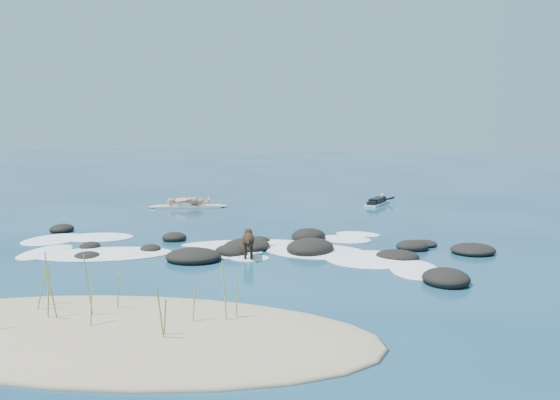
# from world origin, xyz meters

# --- Properties ---
(ground) EXTENTS (160.00, 160.00, 0.00)m
(ground) POSITION_xyz_m (0.00, 0.00, 0.00)
(ground) COLOR #0A2642
(ground) RESTS_ON ground
(sand_dune) EXTENTS (9.00, 4.40, 0.60)m
(sand_dune) POSITION_xyz_m (0.00, -8.20, 0.00)
(sand_dune) COLOR #9E8966
(sand_dune) RESTS_ON ground
(dune_grass) EXTENTS (3.68, 1.58, 1.24)m
(dune_grass) POSITION_xyz_m (-0.08, -8.18, 0.61)
(dune_grass) COLOR #839C4B
(dune_grass) RESTS_ON ground
(reef_rocks) EXTENTS (14.23, 6.33, 0.51)m
(reef_rocks) POSITION_xyz_m (1.92, -0.86, 0.10)
(reef_rocks) COLOR black
(reef_rocks) RESTS_ON ground
(breaking_foam) EXTENTS (12.51, 6.68, 0.12)m
(breaking_foam) POSITION_xyz_m (-0.10, -0.76, 0.01)
(breaking_foam) COLOR white
(breaking_foam) RESTS_ON ground
(standing_surfer_rig) EXTENTS (3.36, 1.31, 1.94)m
(standing_surfer_rig) POSITION_xyz_m (-3.92, 8.20, 0.76)
(standing_surfer_rig) COLOR beige
(standing_surfer_rig) RESTS_ON ground
(paddling_surfer_rig) EXTENTS (1.35, 2.50, 0.43)m
(paddling_surfer_rig) POSITION_xyz_m (4.20, 10.56, 0.15)
(paddling_surfer_rig) COLOR white
(paddling_surfer_rig) RESTS_ON ground
(dog) EXTENTS (0.46, 1.20, 0.77)m
(dog) POSITION_xyz_m (0.89, -1.82, 0.51)
(dog) COLOR black
(dog) RESTS_ON ground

